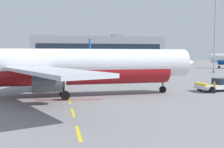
{
  "coord_description": "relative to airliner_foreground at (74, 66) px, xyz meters",
  "views": [
    {
      "loc": [
        16.58,
        -11.44,
        5.47
      ],
      "look_at": [
        24.93,
        30.72,
        2.45
      ],
      "focal_mm": 44.81,
      "sensor_mm": 36.0,
      "label": 1
    }
  ],
  "objects": [
    {
      "name": "pushback_tug",
      "position": [
        21.39,
        1.13,
        -3.05
      ],
      "size": [
        6.3,
        3.77,
        2.08
      ],
      "color": "silver",
      "rests_on": "ground"
    },
    {
      "name": "airliner_far_right",
      "position": [
        9.8,
        57.26,
        -0.71
      ],
      "size": [
        27.81,
        28.42,
        10.02
      ],
      "color": "white",
      "rests_on": "ground"
    },
    {
      "name": "ground_crew_worker",
      "position": [
        19.38,
        -1.19,
        -2.95
      ],
      "size": [
        0.43,
        0.6,
        1.75
      ],
      "color": "#191E38",
      "rests_on": "ground"
    },
    {
      "name": "ground",
      "position": [
        21.21,
        14.95,
        -3.95
      ],
      "size": [
        400.0,
        400.0,
        0.0
      ],
      "primitive_type": "plane",
      "color": "slate"
    },
    {
      "name": "apron_paint_markings",
      "position": [
        -0.79,
        12.05,
        -3.95
      ],
      "size": [
        8.0,
        93.67,
        0.01
      ],
      "color": "yellow",
      "rests_on": "ground"
    },
    {
      "name": "apron_light_mast_far",
      "position": [
        43.71,
        39.08,
        13.97
      ],
      "size": [
        1.8,
        1.8,
        29.4
      ],
      "color": "slate",
      "rests_on": "ground"
    },
    {
      "name": "terminal_satellite",
      "position": [
        21.65,
        126.8,
        3.89
      ],
      "size": [
        75.4,
        20.0,
        17.24
      ],
      "color": "gray",
      "rests_on": "ground"
    },
    {
      "name": "airliner_foreground",
      "position": [
        0.0,
        0.0,
        0.0
      ],
      "size": [
        34.78,
        34.58,
        12.2
      ],
      "color": "white",
      "rests_on": "ground"
    }
  ]
}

